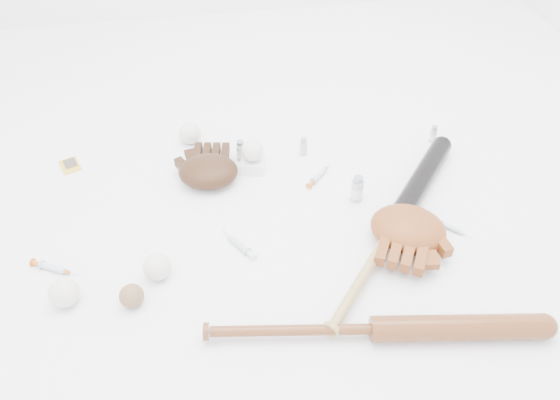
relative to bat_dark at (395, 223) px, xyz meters
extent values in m
plane|color=white|center=(-0.31, 0.10, -0.03)|extent=(3.00, 3.00, 0.00)
cube|color=gold|center=(-1.01, 0.49, -0.03)|extent=(0.08, 0.10, 0.00)
cube|color=white|center=(-0.38, 0.36, -0.01)|extent=(0.09, 0.09, 0.04)
sphere|color=silver|center=(-0.38, 0.36, 0.05)|extent=(0.08, 0.08, 0.08)
sphere|color=silver|center=(-0.95, -0.10, 0.01)|extent=(0.08, 0.08, 0.08)
sphere|color=silver|center=(-0.59, 0.55, 0.01)|extent=(0.08, 0.08, 0.08)
sphere|color=silver|center=(-0.71, -0.05, 0.01)|extent=(0.08, 0.08, 0.08)
sphere|color=brown|center=(-0.78, -0.14, 0.00)|extent=(0.07, 0.07, 0.07)
cylinder|color=#A9B2B9|center=(-0.20, 0.41, 0.00)|extent=(0.03, 0.03, 0.07)
cylinder|color=#A9B2B9|center=(0.28, 0.41, 0.00)|extent=(0.03, 0.03, 0.06)
cylinder|color=#A9B2B9|center=(-0.42, 0.42, 0.00)|extent=(0.03, 0.03, 0.08)
cylinder|color=#A9B2B9|center=(-0.08, 0.16, 0.01)|extent=(0.04, 0.04, 0.09)
camera|label=1|loc=(-0.54, -1.07, 1.18)|focal=35.00mm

